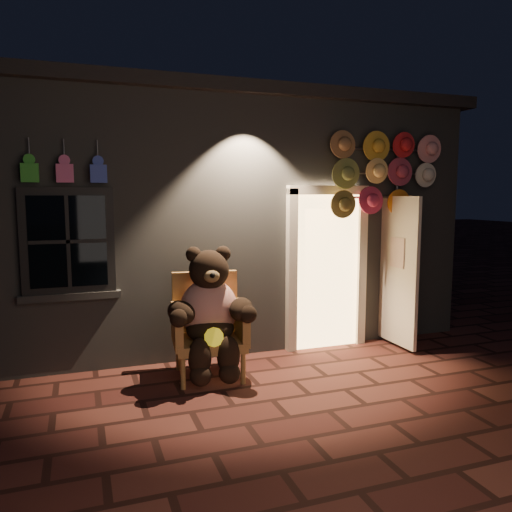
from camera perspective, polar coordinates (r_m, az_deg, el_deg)
name	(u,v)px	position (r m, az deg, el deg)	size (l,w,h in m)	color
ground	(273,400)	(5.26, 1.91, -16.14)	(60.00, 60.00, 0.00)	brown
shop_building	(188,214)	(8.68, -7.75, 4.74)	(7.30, 5.95, 3.51)	slate
wicker_armchair	(208,325)	(5.81, -5.52, -7.83)	(0.87, 0.80, 1.17)	#B57A46
teddy_bear	(210,312)	(5.62, -5.27, -6.38)	(1.05, 0.86, 1.45)	red
hat_rack	(384,173)	(6.96, 14.43, 9.19)	(1.65, 0.22, 2.91)	#59595E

